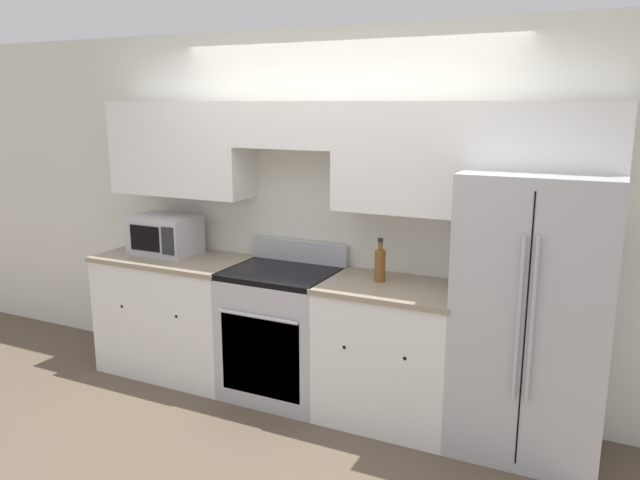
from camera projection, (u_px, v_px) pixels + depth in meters
ground_plane at (300, 421)px, 4.18m from camera, size 12.00×12.00×0.00m
wall_back at (339, 192)px, 4.37m from camera, size 8.00×0.39×2.60m
lower_cabinets_left at (176, 314)px, 4.89m from camera, size 1.17×0.64×0.93m
lower_cabinets_right at (390, 353)px, 4.13m from camera, size 0.91×0.64×0.93m
oven_range at (282, 332)px, 4.48m from camera, size 0.76×0.65×1.09m
refrigerator at (534, 315)px, 3.71m from camera, size 0.87×0.74×1.71m
microwave at (165, 234)px, 4.86m from camera, size 0.50×0.36×0.30m
bottle at (380, 264)px, 4.10m from camera, size 0.07×0.07×0.29m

